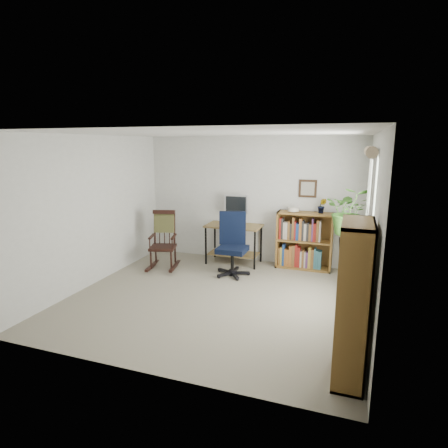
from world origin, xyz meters
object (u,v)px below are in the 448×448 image
at_px(office_chair, 232,244).
at_px(rocking_chair, 163,240).
at_px(desk, 234,244).
at_px(low_bookshelf, 304,241).
at_px(tall_bookshelf, 353,302).

bearing_deg(office_chair, rocking_chair, 164.10).
bearing_deg(desk, low_bookshelf, 5.21).
distance_m(office_chair, low_bookshelf, 1.38).
bearing_deg(rocking_chair, desk, 15.78).
height_order(office_chair, tall_bookshelf, tall_bookshelf).
distance_m(desk, low_bookshelf, 1.33).
xyz_separation_m(office_chair, low_bookshelf, (1.12, 0.80, -0.03)).
bearing_deg(low_bookshelf, desk, -174.79).
height_order(rocking_chair, tall_bookshelf, tall_bookshelf).
bearing_deg(low_bookshelf, office_chair, -144.70).
bearing_deg(rocking_chair, office_chair, -14.59).
bearing_deg(low_bookshelf, rocking_chair, -161.28).
xyz_separation_m(desk, tall_bookshelf, (2.18, -3.07, 0.41)).
relative_size(office_chair, tall_bookshelf, 0.71).
xyz_separation_m(rocking_chair, low_bookshelf, (2.46, 0.83, -0.01)).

